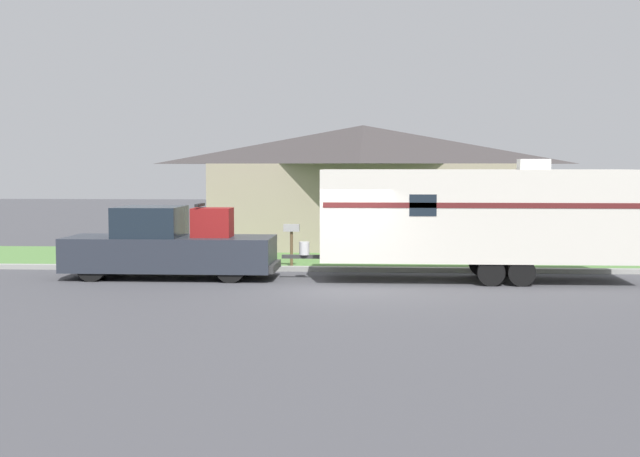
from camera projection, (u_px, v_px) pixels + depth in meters
name	position (u px, v px, depth m)	size (l,w,h in m)	color
ground_plane	(342.00, 289.00, 22.54)	(120.00, 120.00, 0.00)	#47474C
curb_strip	(348.00, 269.00, 26.27)	(80.00, 0.30, 0.14)	#999993
lawn_strip	(352.00, 258.00, 29.91)	(80.00, 7.00, 0.03)	#568442
house_across_street	(363.00, 183.00, 35.13)	(11.92, 8.23, 4.71)	gray
pickup_truck	(169.00, 247.00, 24.69)	(5.85, 2.07, 2.07)	black
travel_trailer	(477.00, 215.00, 24.06)	(9.47, 2.44, 3.29)	black
mailbox	(292.00, 234.00, 27.08)	(0.48, 0.20, 1.34)	brown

